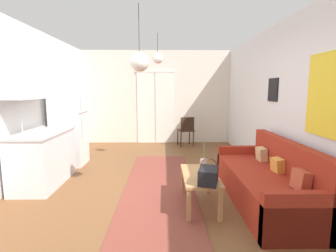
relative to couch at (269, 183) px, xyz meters
name	(u,v)px	position (x,y,z in m)	size (l,w,h in m)	color
ground_plane	(149,198)	(-1.71, 0.27, -0.33)	(4.94, 8.37, 0.10)	brown
wall_back	(156,98)	(-1.71, 4.20, 1.06)	(4.54, 0.13, 2.71)	silver
wall_right	(300,106)	(0.51, 0.26, 1.08)	(0.12, 7.97, 2.71)	silver
area_rug	(159,186)	(-1.56, 0.62, -0.28)	(1.12, 3.72, 0.01)	brown
couch	(269,183)	(0.00, 0.00, 0.00)	(0.84, 2.17, 0.88)	maroon
coffee_table	(200,179)	(-0.99, -0.10, 0.10)	(0.46, 0.95, 0.45)	#B27F4C
bamboo_vase	(204,165)	(-0.93, 0.01, 0.26)	(0.10, 0.10, 0.40)	beige
handbag	(208,175)	(-0.94, -0.43, 0.27)	(0.30, 0.38, 0.32)	black
refrigerator	(69,124)	(-3.48, 1.91, 0.58)	(0.64, 0.63, 1.73)	white
kitchen_counter	(40,139)	(-3.54, 0.77, 0.49)	(0.64, 1.31, 2.06)	silver
accent_chair	(186,129)	(-0.86, 3.62, 0.20)	(0.50, 0.48, 0.84)	black
pendant_lamp_near	(139,62)	(-1.81, 0.11, 1.68)	(0.27, 0.27, 0.89)	black
pendant_lamp_far	(158,58)	(-1.61, 1.91, 1.94)	(0.22, 0.22, 0.60)	black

